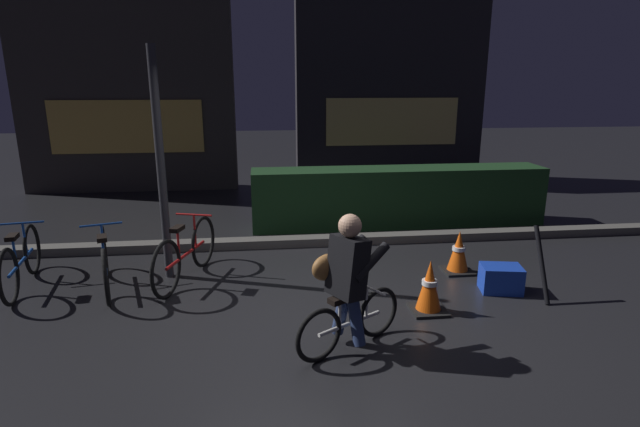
{
  "coord_description": "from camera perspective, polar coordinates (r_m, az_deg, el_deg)",
  "views": [
    {
      "loc": [
        -0.42,
        -4.63,
        2.31
      ],
      "look_at": [
        0.2,
        0.6,
        0.9
      ],
      "focal_mm": 27.68,
      "sensor_mm": 36.0,
      "label": 1
    }
  ],
  "objects": [
    {
      "name": "cyclist",
      "position": [
        4.31,
        3.07,
        -7.97
      ],
      "size": [
        1.03,
        0.66,
        1.25
      ],
      "rotation": [
        0.0,
        0.0,
        0.55
      ],
      "color": "black",
      "rests_on": "ground"
    },
    {
      "name": "parked_bike_leftmost",
      "position": [
        6.62,
        -31.29,
        -4.7
      ],
      "size": [
        0.46,
        1.55,
        0.72
      ],
      "rotation": [
        0.0,
        0.0,
        1.74
      ],
      "color": "black",
      "rests_on": "ground"
    },
    {
      "name": "street_post",
      "position": [
        6.02,
        -17.94,
        5.16
      ],
      "size": [
        0.1,
        0.1,
        2.72
      ],
      "primitive_type": "cylinder",
      "color": "#2D2D33",
      "rests_on": "ground"
    },
    {
      "name": "parked_bike_left_mid",
      "position": [
        6.15,
        -23.6,
        -5.15
      ],
      "size": [
        0.55,
        1.49,
        0.71
      ],
      "rotation": [
        0.0,
        0.0,
        1.87
      ],
      "color": "black",
      "rests_on": "ground"
    },
    {
      "name": "traffic_cone_near",
      "position": [
        5.24,
        12.53,
        -8.31
      ],
      "size": [
        0.36,
        0.36,
        0.56
      ],
      "color": "black",
      "rests_on": "ground"
    },
    {
      "name": "storefront_right",
      "position": [
        12.23,
        8.22,
        15.93
      ],
      "size": [
        4.52,
        0.54,
        5.12
      ],
      "color": "#262328",
      "rests_on": "ground"
    },
    {
      "name": "blue_crate",
      "position": [
        6.0,
        20.18,
        -7.09
      ],
      "size": [
        0.49,
        0.4,
        0.3
      ],
      "primitive_type": "cube",
      "rotation": [
        0.0,
        0.0,
        -0.19
      ],
      "color": "#193DB7",
      "rests_on": "ground"
    },
    {
      "name": "traffic_cone_far",
      "position": [
        6.39,
        15.73,
        -4.34
      ],
      "size": [
        0.36,
        0.36,
        0.54
      ],
      "color": "black",
      "rests_on": "ground"
    },
    {
      "name": "closed_umbrella",
      "position": [
        5.86,
        24.27,
        -5.38
      ],
      "size": [
        0.1,
        0.37,
        0.81
      ],
      "primitive_type": "cylinder",
      "rotation": [
        0.0,
        0.38,
        1.71
      ],
      "color": "black",
      "rests_on": "ground"
    },
    {
      "name": "sidewalk_curb",
      "position": [
        7.2,
        -3.07,
        -3.24
      ],
      "size": [
        12.0,
        0.24,
        0.12
      ],
      "primitive_type": "cube",
      "color": "#56544F",
      "rests_on": "ground"
    },
    {
      "name": "hedge_row",
      "position": [
        8.25,
        9.05,
        1.94
      ],
      "size": [
        4.8,
        0.7,
        0.95
      ],
      "primitive_type": "cube",
      "color": "#19381C",
      "rests_on": "ground"
    },
    {
      "name": "ground_plane",
      "position": [
        5.19,
        -1.45,
        -11.44
      ],
      "size": [
        40.0,
        40.0,
        0.0
      ],
      "primitive_type": "plane",
      "color": "black"
    },
    {
      "name": "parked_bike_center_left",
      "position": [
        6.07,
        -15.22,
        -4.46
      ],
      "size": [
        0.57,
        1.58,
        0.76
      ],
      "rotation": [
        0.0,
        0.0,
        1.27
      ],
      "color": "black",
      "rests_on": "ground"
    },
    {
      "name": "storefront_left",
      "position": [
        11.48,
        -21.6,
        14.83
      ],
      "size": [
        4.46,
        0.54,
        4.99
      ],
      "color": "#383330",
      "rests_on": "ground"
    }
  ]
}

